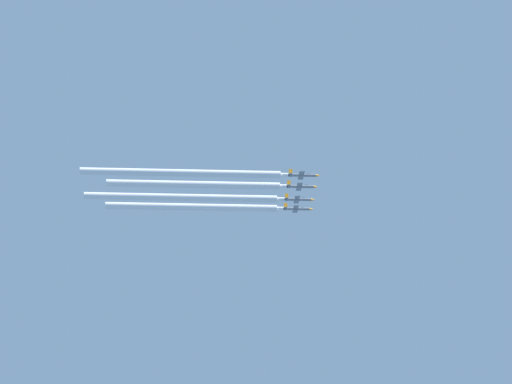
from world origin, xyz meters
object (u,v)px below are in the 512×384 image
object	(u,v)px
jet_inner_left	(299,199)
jet_inner_right	(303,175)
jet_center	(301,186)
jet_far_left	(298,209)

from	to	relation	value
jet_inner_left	jet_inner_right	xyz separation A→B (m)	(21.64, -0.29, 0.63)
jet_center	jet_far_left	bearing A→B (deg)	178.68
jet_inner_left	jet_center	bearing A→B (deg)	-0.47
jet_far_left	jet_inner_left	world-z (taller)	jet_far_left
jet_far_left	jet_center	distance (m)	21.74
jet_inner_right	jet_far_left	bearing A→B (deg)	178.76
jet_far_left	jet_center	xyz separation A→B (m)	(21.73, -0.50, 0.23)
jet_inner_right	jet_center	bearing A→B (deg)	178.93
jet_inner_left	jet_inner_right	bearing A→B (deg)	-0.76
jet_center	jet_inner_right	world-z (taller)	jet_inner_right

